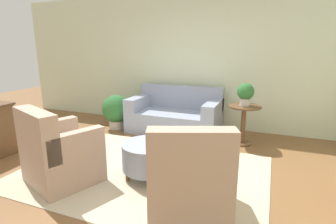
{
  "coord_description": "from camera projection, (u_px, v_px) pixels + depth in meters",
  "views": [
    {
      "loc": [
        1.56,
        -2.98,
        1.7
      ],
      "look_at": [
        0.15,
        0.55,
        0.75
      ],
      "focal_mm": 28.0,
      "sensor_mm": 36.0,
      "label": 1
    }
  ],
  "objects": [
    {
      "name": "potted_plant_floor",
      "position": [
        116.0,
        110.0,
        5.54
      ],
      "size": [
        0.59,
        0.59,
        0.72
      ],
      "color": "beige",
      "rests_on": "ground_plane"
    },
    {
      "name": "ottoman_table",
      "position": [
        149.0,
        156.0,
        3.45
      ],
      "size": [
        0.71,
        0.71,
        0.46
      ],
      "color": "#8E99B2",
      "rests_on": "rug"
    },
    {
      "name": "potted_plant_on_side_table",
      "position": [
        245.0,
        93.0,
        4.49
      ],
      "size": [
        0.29,
        0.29,
        0.39
      ],
      "color": "beige",
      "rests_on": "side_table"
    },
    {
      "name": "armchair_right",
      "position": [
        189.0,
        180.0,
        2.67
      ],
      "size": [
        1.03,
        1.01,
        0.98
      ],
      "color": "tan",
      "rests_on": "rug"
    },
    {
      "name": "side_table",
      "position": [
        244.0,
        118.0,
        4.59
      ],
      "size": [
        0.57,
        0.57,
        0.71
      ],
      "color": "brown",
      "rests_on": "ground_plane"
    },
    {
      "name": "rug",
      "position": [
        143.0,
        171.0,
        3.66
      ],
      "size": [
        3.31,
        2.36,
        0.01
      ],
      "color": "beige",
      "rests_on": "ground_plane"
    },
    {
      "name": "wall_back",
      "position": [
        195.0,
        61.0,
        5.57
      ],
      "size": [
        8.88,
        0.12,
        2.8
      ],
      "color": "beige",
      "rests_on": "ground_plane"
    },
    {
      "name": "couch",
      "position": [
        175.0,
        116.0,
        5.38
      ],
      "size": [
        1.81,
        0.98,
        0.9
      ],
      "color": "#8E99B2",
      "rests_on": "ground_plane"
    },
    {
      "name": "armchair_left",
      "position": [
        58.0,
        155.0,
        3.29
      ],
      "size": [
        1.03,
        1.01,
        0.98
      ],
      "color": "tan",
      "rests_on": "rug"
    },
    {
      "name": "ground_plane",
      "position": [
        144.0,
        172.0,
        3.66
      ],
      "size": [
        16.0,
        16.0,
        0.0
      ],
      "primitive_type": "plane",
      "color": "brown"
    }
  ]
}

